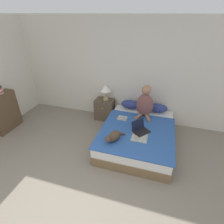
{
  "coord_description": "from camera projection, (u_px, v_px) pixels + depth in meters",
  "views": [
    {
      "loc": [
        1.13,
        -1.05,
        2.57
      ],
      "look_at": [
        0.22,
        1.96,
        0.77
      ],
      "focal_mm": 28.0,
      "sensor_mm": 36.0,
      "label": 1
    }
  ],
  "objects": [
    {
      "name": "bed",
      "position": [
        137.0,
        135.0,
        3.87
      ],
      "size": [
        1.52,
        1.91,
        0.42
      ],
      "color": "brown",
      "rests_on": "ground_plane"
    },
    {
      "name": "nightstand",
      "position": [
        105.0,
        109.0,
        4.73
      ],
      "size": [
        0.49,
        0.38,
        0.56
      ],
      "color": "brown",
      "rests_on": "ground_plane"
    },
    {
      "name": "table_lamp",
      "position": [
        106.0,
        89.0,
        4.44
      ],
      "size": [
        0.27,
        0.27,
        0.41
      ],
      "color": "tan",
      "rests_on": "nightstand"
    },
    {
      "name": "bookshelf",
      "position": [
        4.0,
        112.0,
        4.22
      ],
      "size": [
        0.25,
        0.69,
        0.94
      ],
      "color": "brown",
      "rests_on": "ground_plane"
    },
    {
      "name": "person_sitting",
      "position": [
        145.0,
        103.0,
        4.02
      ],
      "size": [
        0.39,
        0.38,
        0.76
      ],
      "color": "brown",
      "rests_on": "bed"
    },
    {
      "name": "wall_back",
      "position": [
        117.0,
        72.0,
        4.38
      ],
      "size": [
        6.18,
        0.05,
        2.55
      ],
      "color": "beige",
      "rests_on": "ground_plane"
    },
    {
      "name": "pillow_far",
      "position": [
        157.0,
        108.0,
        4.3
      ],
      "size": [
        0.5,
        0.25,
        0.21
      ],
      "color": "navy",
      "rests_on": "bed"
    },
    {
      "name": "pillow_near",
      "position": [
        131.0,
        104.0,
        4.46
      ],
      "size": [
        0.5,
        0.25,
        0.21
      ],
      "color": "navy",
      "rests_on": "bed"
    },
    {
      "name": "ground_plane",
      "position": [
        57.0,
        224.0,
        2.43
      ],
      "size": [
        16.0,
        16.0,
        0.0
      ],
      "primitive_type": "plane",
      "color": "gray"
    },
    {
      "name": "laptop_open",
      "position": [
        140.0,
        129.0,
        3.61
      ],
      "size": [
        0.41,
        0.42,
        0.23
      ],
      "rotation": [
        0.0,
        0.0,
        0.88
      ],
      "color": "black",
      "rests_on": "bed"
    },
    {
      "name": "cat_tabby",
      "position": [
        114.0,
        136.0,
        3.33
      ],
      "size": [
        0.31,
        0.45,
        0.19
      ],
      "rotation": [
        0.0,
        0.0,
        -1.97
      ],
      "color": "#473828",
      "rests_on": "bed"
    }
  ]
}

